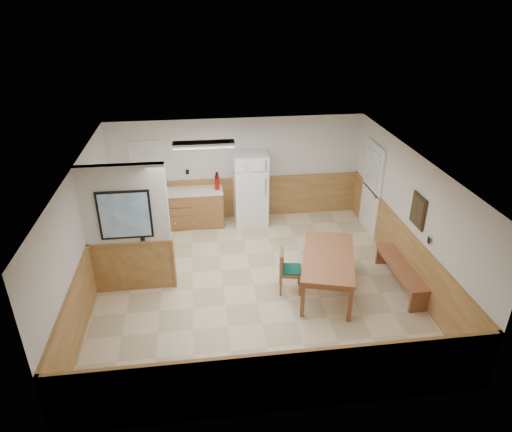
{
  "coord_description": "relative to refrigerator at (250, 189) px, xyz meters",
  "views": [
    {
      "loc": [
        -0.9,
        -7.26,
        5.16
      ],
      "look_at": [
        0.1,
        0.4,
        1.28
      ],
      "focal_mm": 32.0,
      "sensor_mm": 36.0,
      "label": 1
    }
  ],
  "objects": [
    {
      "name": "ceiling",
      "position": [
        -0.26,
        -2.63,
        1.62
      ],
      "size": [
        6.0,
        6.0,
        0.02
      ],
      "primitive_type": "cube",
      "color": "silver",
      "rests_on": "back_wall"
    },
    {
      "name": "exterior_door",
      "position": [
        2.7,
        -0.73,
        0.17
      ],
      "size": [
        0.07,
        1.02,
        2.15
      ],
      "color": "white",
      "rests_on": "ground"
    },
    {
      "name": "dining_chair",
      "position": [
        0.32,
        -2.87,
        -0.39
      ],
      "size": [
        0.63,
        0.48,
        0.85
      ],
      "rotation": [
        0.0,
        0.0,
        -0.16
      ],
      "color": "brown",
      "rests_on": "ground"
    },
    {
      "name": "dining_bench",
      "position": [
        2.54,
        -3.01,
        -0.53
      ],
      "size": [
        0.38,
        1.71,
        0.45
      ],
      "rotation": [
        0.0,
        0.0,
        0.0
      ],
      "color": "brown",
      "rests_on": "ground"
    },
    {
      "name": "left_wall",
      "position": [
        -3.26,
        -2.63,
        0.37
      ],
      "size": [
        0.02,
        6.0,
        2.5
      ],
      "primitive_type": "cube",
      "color": "silver",
      "rests_on": "ground"
    },
    {
      "name": "fire_extinguisher",
      "position": [
        -0.78,
        0.04,
        0.21
      ],
      "size": [
        0.13,
        0.13,
        0.43
      ],
      "rotation": [
        0.0,
        0.0,
        0.18
      ],
      "color": "#A90909",
      "rests_on": "kitchen_counter"
    },
    {
      "name": "dining_table",
      "position": [
        1.09,
        -2.97,
        -0.22
      ],
      "size": [
        1.41,
        2.03,
        0.75
      ],
      "rotation": [
        0.0,
        0.0,
        -0.29
      ],
      "color": "brown",
      "rests_on": "ground"
    },
    {
      "name": "refrigerator",
      "position": [
        0.0,
        0.0,
        0.0
      ],
      "size": [
        0.79,
        0.73,
        1.76
      ],
      "rotation": [
        0.0,
        0.0,
        0.02
      ],
      "color": "white",
      "rests_on": "ground"
    },
    {
      "name": "wainscot_back",
      "position": [
        -0.26,
        0.35,
        -0.38
      ],
      "size": [
        6.0,
        0.04,
        1.0
      ],
      "primitive_type": "cube",
      "color": "#BB884B",
      "rests_on": "ground"
    },
    {
      "name": "back_wall",
      "position": [
        -0.26,
        0.37,
        0.37
      ],
      "size": [
        6.0,
        0.02,
        2.5
      ],
      "primitive_type": "cube",
      "color": "silver",
      "rests_on": "ground"
    },
    {
      "name": "right_wall",
      "position": [
        2.74,
        -2.63,
        0.37
      ],
      "size": [
        0.02,
        6.0,
        2.5
      ],
      "primitive_type": "cube",
      "color": "silver",
      "rests_on": "ground"
    },
    {
      "name": "fluorescent_fixture",
      "position": [
        -1.06,
        -1.33,
        1.57
      ],
      "size": [
        1.2,
        0.3,
        0.09
      ],
      "color": "white",
      "rests_on": "ceiling"
    },
    {
      "name": "partition_wall",
      "position": [
        -2.51,
        -2.43,
        0.35
      ],
      "size": [
        1.5,
        0.2,
        2.5
      ],
      "color": "silver",
      "rests_on": "ground"
    },
    {
      "name": "wall_painting",
      "position": [
        2.7,
        -2.93,
        0.67
      ],
      "size": [
        0.04,
        0.5,
        0.6
      ],
      "color": "#372516",
      "rests_on": "right_wall"
    },
    {
      "name": "wainscot_right",
      "position": [
        2.72,
        -2.63,
        -0.38
      ],
      "size": [
        0.04,
        6.0,
        1.0
      ],
      "primitive_type": "cube",
      "color": "#BB884B",
      "rests_on": "ground"
    },
    {
      "name": "kitchen_window",
      "position": [
        -2.36,
        0.35,
        0.67
      ],
      "size": [
        0.8,
        0.04,
        1.0
      ],
      "color": "white",
      "rests_on": "back_wall"
    },
    {
      "name": "wainscot_left",
      "position": [
        -3.24,
        -2.63,
        -0.38
      ],
      "size": [
        0.04,
        6.0,
        1.0
      ],
      "primitive_type": "cube",
      "color": "#BB884B",
      "rests_on": "ground"
    },
    {
      "name": "ground",
      "position": [
        -0.26,
        -2.63,
        -0.88
      ],
      "size": [
        6.0,
        6.0,
        0.0
      ],
      "primitive_type": "plane",
      "color": "beige",
      "rests_on": "ground"
    },
    {
      "name": "soap_bottle",
      "position": [
        -2.44,
        0.02,
        0.12
      ],
      "size": [
        0.06,
        0.06,
        0.19
      ],
      "primitive_type": "cylinder",
      "rotation": [
        0.0,
        0.0,
        -0.05
      ],
      "color": "#1A912D",
      "rests_on": "kitchen_counter"
    },
    {
      "name": "kitchen_counter",
      "position": [
        -1.47,
        0.05,
        -0.42
      ],
      "size": [
        2.2,
        0.61,
        1.0
      ],
      "color": "olive",
      "rests_on": "ground"
    }
  ]
}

